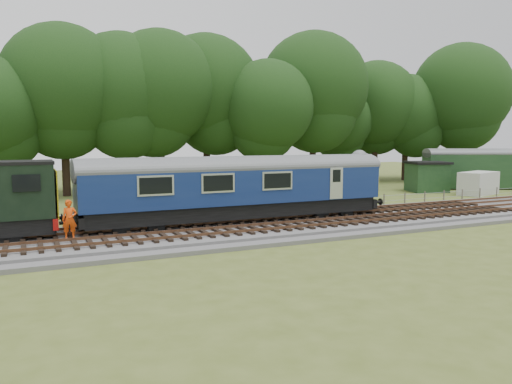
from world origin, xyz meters
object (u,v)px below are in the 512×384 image
worker (70,219)px  caravan (478,183)px  dmu_railcar (239,182)px  parked_coach (503,167)px

worker → caravan: (35.75, 7.50, -0.26)m
dmu_railcar → worker: 9.61m
parked_coach → caravan: bearing=-131.7°
dmu_railcar → caravan: bearing=13.0°
worker → parked_coach: parked_coach is taller
dmu_railcar → worker: (-9.42, -1.40, -1.31)m
dmu_railcar → worker: size_ratio=9.51×
worker → caravan: worker is taller
dmu_railcar → parked_coach: size_ratio=1.18×
dmu_railcar → worker: bearing=-171.5°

